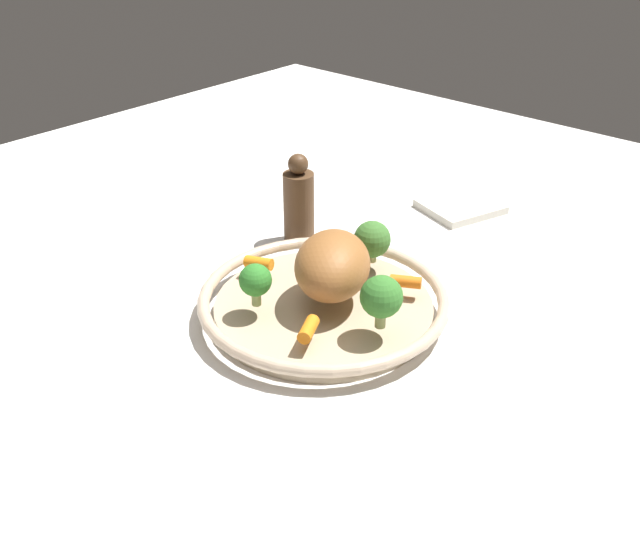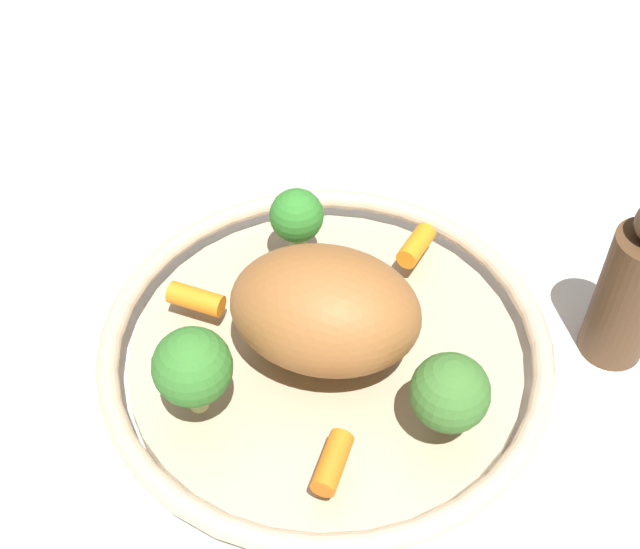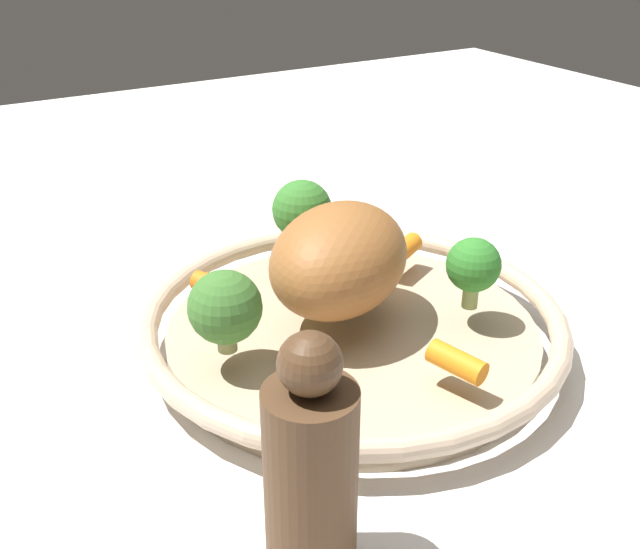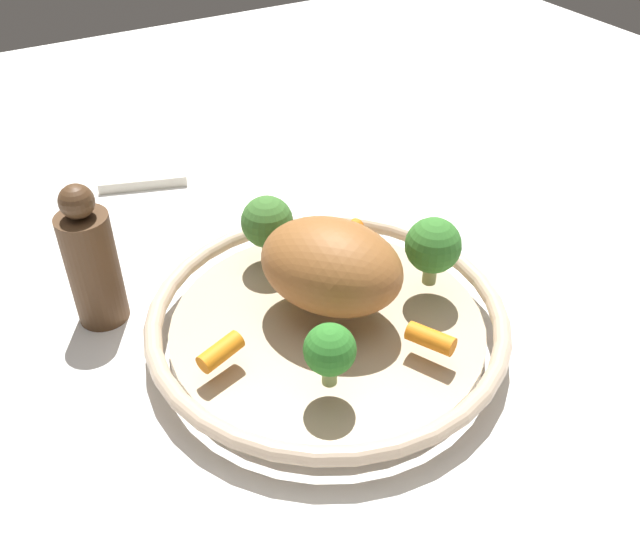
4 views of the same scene
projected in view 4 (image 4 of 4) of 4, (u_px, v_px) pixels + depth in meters
name	position (u px, v px, depth m)	size (l,w,h in m)	color
ground_plane	(327.00, 339.00, 0.68)	(1.99, 1.99, 0.00)	silver
serving_bowl	(327.00, 323.00, 0.67)	(0.35, 0.35, 0.04)	tan
roast_chicken_piece	(331.00, 266.00, 0.64)	(0.14, 0.10, 0.09)	#945C2D
baby_carrot_near_rim	(221.00, 352.00, 0.60)	(0.02, 0.02, 0.04)	orange
baby_carrot_right	(348.00, 235.00, 0.74)	(0.02, 0.02, 0.04)	orange
baby_carrot_left	(431.00, 339.00, 0.61)	(0.02, 0.02, 0.04)	orange
broccoli_floret_large	(433.00, 246.00, 0.67)	(0.06, 0.06, 0.07)	#98A866
broccoli_floret_edge	(330.00, 350.00, 0.56)	(0.04, 0.04, 0.06)	#94AC66
broccoli_floret_mid	(267.00, 222.00, 0.71)	(0.05, 0.05, 0.06)	tan
pepper_mill	(92.00, 262.00, 0.67)	(0.05, 0.05, 0.15)	#4C331E
dish_towel	(143.00, 163.00, 0.96)	(0.11, 0.13, 0.01)	silver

